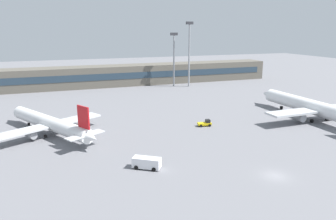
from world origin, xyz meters
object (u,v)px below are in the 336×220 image
service_van_white (146,163)px  floodlight_tower_east (189,50)px  airplane_mid (49,123)px  floodlight_tower_west (174,55)px  airplane_near (314,108)px  baggage_tug_yellow (205,123)px

service_van_white → floodlight_tower_east: (42.73, 77.66, 14.99)m
airplane_mid → floodlight_tower_west: bearing=45.0°
airplane_near → airplane_mid: 71.58m
airplane_mid → baggage_tug_yellow: bearing=-10.4°
airplane_near → service_van_white: size_ratio=8.55×
floodlight_tower_west → floodlight_tower_east: bearing=-29.9°
airplane_near → baggage_tug_yellow: 32.14m
airplane_mid → baggage_tug_yellow: 39.61m
airplane_mid → service_van_white: bearing=-59.0°
baggage_tug_yellow → floodlight_tower_west: floodlight_tower_west is taller
baggage_tug_yellow → service_van_white: 30.27m
airplane_mid → floodlight_tower_west: size_ratio=1.47×
floodlight_tower_east → baggage_tug_yellow: bearing=-109.6°
baggage_tug_yellow → floodlight_tower_west: size_ratio=0.16×
airplane_mid → floodlight_tower_east: (59.29, 50.12, 13.24)m
airplane_near → service_van_white: 56.24m
floodlight_tower_west → floodlight_tower_east: (5.83, -3.35, 2.38)m
airplane_near → floodlight_tower_west: (-17.10, 65.49, 10.23)m
airplane_near → floodlight_tower_east: 64.40m
baggage_tug_yellow → airplane_mid: bearing=169.6°
service_van_white → floodlight_tower_east: size_ratio=0.19×
service_van_white → floodlight_tower_west: bearing=65.5°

